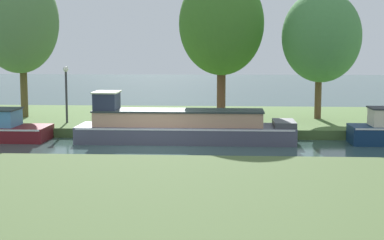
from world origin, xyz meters
TOP-DOWN VIEW (x-y plane):
  - ground_plane at (0.00, 0.00)m, footprint 120.00×120.00m
  - riverbank_far at (0.00, 7.00)m, footprint 72.00×10.00m
  - riverbank_near at (0.00, -9.00)m, footprint 72.00×10.00m
  - slate_cruiser at (0.97, 1.20)m, footprint 8.79×2.10m
  - willow_tree_left at (-7.16, 5.58)m, footprint 3.80×3.78m
  - willow_tree_centre at (2.51, 6.43)m, footprint 4.11×4.50m
  - willow_tree_right at (7.18, 5.64)m, footprint 3.68×3.94m
  - lamp_post at (-4.49, 3.93)m, footprint 0.24×0.24m
  - mooring_post_near at (1.44, 2.54)m, footprint 0.14×0.14m

SIDE VIEW (x-z plane):
  - ground_plane at x=0.00m, z-range 0.00..0.00m
  - riverbank_far at x=0.00m, z-range 0.00..0.40m
  - riverbank_near at x=0.00m, z-range 0.00..0.40m
  - slate_cruiser at x=0.97m, z-range -0.39..1.65m
  - mooring_post_near at x=1.44m, z-range 0.40..1.21m
  - lamp_post at x=-4.49m, z-range 0.76..3.32m
  - willow_tree_right at x=7.18m, z-range 1.28..7.33m
  - willow_tree_centre at x=2.51m, z-range 1.42..8.47m
  - willow_tree_left at x=-7.16m, z-range 1.47..8.61m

